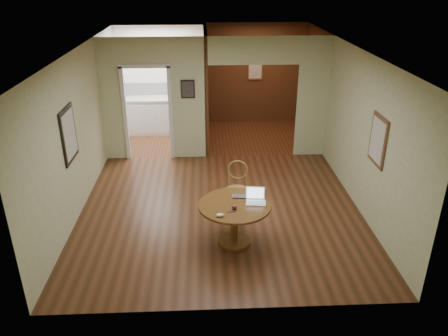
{
  "coord_description": "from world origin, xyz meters",
  "views": [
    {
      "loc": [
        -0.26,
        -6.82,
        3.97
      ],
      "look_at": [
        0.05,
        -0.2,
        0.93
      ],
      "focal_mm": 35.0,
      "sensor_mm": 36.0,
      "label": 1
    }
  ],
  "objects_px": {
    "chair": "(237,184)",
    "open_laptop": "(256,198)",
    "dining_table": "(235,214)",
    "closed_laptop": "(242,198)"
  },
  "relations": [
    {
      "from": "dining_table",
      "to": "open_laptop",
      "type": "xyz_separation_m",
      "value": [
        0.33,
        0.08,
        0.24
      ]
    },
    {
      "from": "open_laptop",
      "to": "closed_laptop",
      "type": "bearing_deg",
      "value": 160.9
    },
    {
      "from": "chair",
      "to": "dining_table",
      "type": "bearing_deg",
      "value": -85.75
    },
    {
      "from": "dining_table",
      "to": "open_laptop",
      "type": "relative_size",
      "value": 3.44
    },
    {
      "from": "open_laptop",
      "to": "closed_laptop",
      "type": "xyz_separation_m",
      "value": [
        -0.2,
        0.1,
        -0.05
      ]
    },
    {
      "from": "chair",
      "to": "closed_laptop",
      "type": "height_order",
      "value": "chair"
    },
    {
      "from": "dining_table",
      "to": "open_laptop",
      "type": "bearing_deg",
      "value": 13.48
    },
    {
      "from": "chair",
      "to": "closed_laptop",
      "type": "xyz_separation_m",
      "value": [
        0.01,
        -0.87,
        0.19
      ]
    },
    {
      "from": "chair",
      "to": "open_laptop",
      "type": "distance_m",
      "value": 1.02
    },
    {
      "from": "closed_laptop",
      "to": "open_laptop",
      "type": "bearing_deg",
      "value": -22.58
    }
  ]
}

